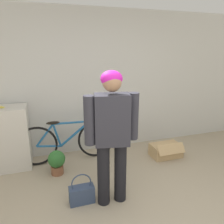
% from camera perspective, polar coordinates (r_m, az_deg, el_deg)
% --- Properties ---
extents(wall_back, '(8.00, 0.07, 2.60)m').
position_cam_1_polar(wall_back, '(4.06, -5.26, 7.53)').
color(wall_back, silver).
rests_on(wall_back, ground_plane).
extents(side_shelf, '(0.74, 0.48, 1.03)m').
position_cam_1_polar(side_shelf, '(3.93, -26.11, -6.23)').
color(side_shelf, beige).
rests_on(side_shelf, ground_plane).
extents(person, '(0.66, 0.33, 1.67)m').
position_cam_1_polar(person, '(2.58, -0.01, -4.52)').
color(person, black).
rests_on(person, ground_plane).
extents(bicycle, '(1.72, 0.46, 0.76)m').
position_cam_1_polar(bicycle, '(3.88, -11.48, -7.41)').
color(bicycle, black).
rests_on(bicycle, ground_plane).
extents(handbag, '(0.32, 0.14, 0.41)m').
position_cam_1_polar(handbag, '(2.98, -7.90, -20.37)').
color(handbag, '#334260').
rests_on(handbag, ground_plane).
extents(cardboard_box, '(0.54, 0.41, 0.29)m').
position_cam_1_polar(cardboard_box, '(4.18, 13.87, -9.68)').
color(cardboard_box, tan).
rests_on(cardboard_box, ground_plane).
extents(potted_plant, '(0.27, 0.27, 0.39)m').
position_cam_1_polar(potted_plant, '(3.58, -14.25, -12.38)').
color(potted_plant, brown).
rests_on(potted_plant, ground_plane).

